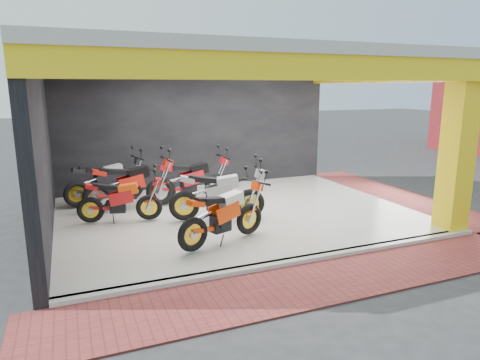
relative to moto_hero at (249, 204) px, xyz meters
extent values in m
plane|color=#2D2D30|center=(0.37, -0.38, -0.74)|extent=(80.00, 80.00, 0.00)
cube|color=silver|center=(0.37, 1.62, -0.69)|extent=(8.00, 6.00, 0.10)
cube|color=beige|center=(0.37, 1.62, 2.86)|extent=(8.40, 6.40, 0.20)
cube|color=black|center=(0.37, 4.72, 1.01)|extent=(8.20, 0.20, 3.50)
cube|color=black|center=(-3.73, 1.62, 1.01)|extent=(0.20, 6.20, 3.50)
cube|color=yellow|center=(4.12, -1.13, 1.01)|extent=(0.50, 0.50, 3.50)
cube|color=yellow|center=(0.37, -1.38, 2.56)|extent=(8.40, 0.30, 0.40)
cube|color=yellow|center=(4.37, 1.62, 2.56)|extent=(0.30, 6.40, 0.40)
cube|color=silver|center=(0.37, -1.40, -0.69)|extent=(8.00, 0.20, 0.10)
cube|color=#983831|center=(0.37, -2.18, -0.73)|extent=(9.00, 1.40, 0.03)
cube|color=#983831|center=(5.17, 1.62, -0.73)|extent=(1.40, 7.00, 0.03)
camera|label=1|loc=(-3.23, -7.43, 2.26)|focal=32.00mm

